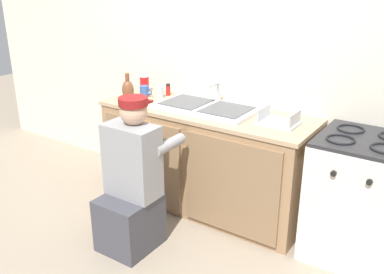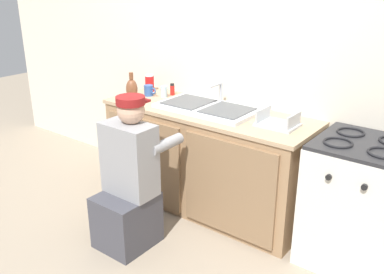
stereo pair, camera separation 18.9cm
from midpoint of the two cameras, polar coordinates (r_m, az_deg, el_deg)
ground_plane at (r=3.55m, az=-2.47°, el=-10.91°), size 12.00×12.00×0.00m
back_wall at (r=3.61m, az=3.44°, el=10.98°), size 6.00×0.10×2.50m
counter_cabinet at (r=3.57m, az=0.19°, el=-3.21°), size 1.73×0.62×0.83m
countertop at (r=3.42m, az=0.29°, el=3.42°), size 1.77×0.62×0.03m
sink_double_basin at (r=3.41m, az=0.31°, el=3.99°), size 0.80×0.44×0.19m
stove_range at (r=3.12m, az=19.63°, el=-7.70°), size 0.60×0.62×0.89m
plumber_person at (r=3.08m, az=-9.81°, el=-6.66°), size 0.42×0.61×1.10m
vase_decorative at (r=3.73m, az=-10.00°, el=6.25°), size 0.10×0.10×0.23m
water_glass at (r=3.75m, az=-5.71°, el=5.95°), size 0.06×0.06×0.10m
spice_bottle_red at (r=3.83m, az=-4.62°, el=6.29°), size 0.04×0.04×0.10m
soda_cup_red at (r=3.96m, az=-7.73°, el=7.04°), size 0.08×0.08×0.15m
coffee_mug at (r=3.81m, az=-7.75°, el=6.07°), size 0.13×0.08×0.09m
dish_rack_tray at (r=3.11m, az=9.77°, el=2.09°), size 0.28×0.22×0.11m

